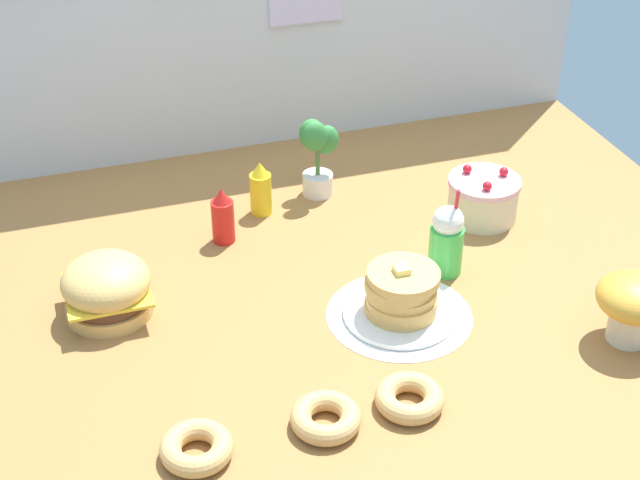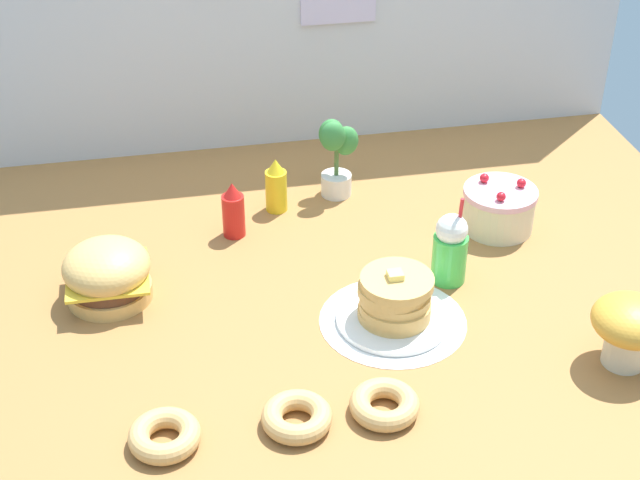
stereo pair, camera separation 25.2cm
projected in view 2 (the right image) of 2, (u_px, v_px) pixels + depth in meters
The scene contains 14 objects.
ground_plane at pixel (341, 306), 2.53m from camera, with size 2.35×1.92×0.02m, color #9E6B38.
back_wall at pixel (280, 6), 3.05m from camera, with size 2.35×0.04×0.95m.
doily_mat at pixel (393, 321), 2.46m from camera, with size 0.38×0.38×0.00m, color white.
burger at pixel (107, 273), 2.51m from camera, with size 0.23×0.23×0.17m.
pancake_stack at pixel (395, 302), 2.43m from camera, with size 0.29×0.29×0.15m.
layer_cake at pixel (499, 209), 2.80m from camera, with size 0.22×0.22×0.16m.
ketchup_bottle at pixel (233, 211), 2.77m from camera, with size 0.07×0.07×0.17m.
mustard_bottle at pixel (276, 187), 2.88m from camera, with size 0.07×0.07×0.17m.
cream_soda_cup at pixel (450, 248), 2.56m from camera, with size 0.10×0.10×0.26m.
donut_pink_glaze at pixel (165, 435), 2.09m from camera, with size 0.16×0.16×0.05m.
donut_chocolate at pixel (297, 417), 2.13m from camera, with size 0.16×0.16×0.05m.
donut_vanilla at pixel (384, 404), 2.17m from camera, with size 0.16×0.16×0.05m.
potted_plant at pixel (337, 154), 2.93m from camera, with size 0.13×0.11×0.26m.
mushroom_stool at pixel (630, 326), 2.27m from camera, with size 0.19×0.19×0.18m.
Camera 2 is at (-0.45, -1.97, 1.53)m, focal length 53.54 mm.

